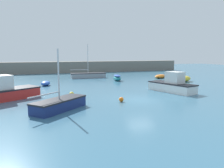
{
  "coord_description": "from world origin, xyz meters",
  "views": [
    {
      "loc": [
        -9.09,
        -17.68,
        4.13
      ],
      "look_at": [
        -0.7,
        6.01,
        0.68
      ],
      "focal_mm": 35.0,
      "sensor_mm": 36.0,
      "label": 1
    }
  ],
  "objects_px": {
    "mooring_buoy_yellow": "(72,94)",
    "mooring_buoy_orange": "(121,99)",
    "rowboat_blue_near": "(185,79)",
    "motorboat_with_cabin": "(3,92)",
    "sailboat_tall_mast": "(88,75)",
    "fishing_dinghy_green": "(46,83)",
    "open_tender_yellow": "(160,76)",
    "motorboat_grey_hull": "(172,85)",
    "rowboat_with_red_cover": "(117,78)",
    "sailboat_twin_hulled": "(59,104)"
  },
  "relations": [
    {
      "from": "motorboat_with_cabin",
      "to": "mooring_buoy_yellow",
      "type": "bearing_deg",
      "value": -34.23
    },
    {
      "from": "sailboat_tall_mast",
      "to": "mooring_buoy_orange",
      "type": "relative_size",
      "value": 14.87
    },
    {
      "from": "sailboat_tall_mast",
      "to": "mooring_buoy_yellow",
      "type": "distance_m",
      "value": 16.84
    },
    {
      "from": "mooring_buoy_yellow",
      "to": "sailboat_tall_mast",
      "type": "bearing_deg",
      "value": 71.19
    },
    {
      "from": "sailboat_twin_hulled",
      "to": "sailboat_tall_mast",
      "type": "bearing_deg",
      "value": 29.84
    },
    {
      "from": "fishing_dinghy_green",
      "to": "motorboat_with_cabin",
      "type": "bearing_deg",
      "value": 168.78
    },
    {
      "from": "rowboat_with_red_cover",
      "to": "motorboat_with_cabin",
      "type": "bearing_deg",
      "value": -45.78
    },
    {
      "from": "sailboat_tall_mast",
      "to": "fishing_dinghy_green",
      "type": "relative_size",
      "value": 2.88
    },
    {
      "from": "rowboat_blue_near",
      "to": "sailboat_tall_mast",
      "type": "relative_size",
      "value": 0.51
    },
    {
      "from": "motorboat_with_cabin",
      "to": "rowboat_blue_near",
      "type": "bearing_deg",
      "value": -18.16
    },
    {
      "from": "rowboat_with_red_cover",
      "to": "sailboat_twin_hulled",
      "type": "xyz_separation_m",
      "value": [
        -10.54,
        -15.64,
        -0.01
      ]
    },
    {
      "from": "fishing_dinghy_green",
      "to": "open_tender_yellow",
      "type": "bearing_deg",
      "value": -66.9
    },
    {
      "from": "sailboat_tall_mast",
      "to": "sailboat_twin_hulled",
      "type": "bearing_deg",
      "value": -106.19
    },
    {
      "from": "rowboat_blue_near",
      "to": "motorboat_with_cabin",
      "type": "bearing_deg",
      "value": -14.73
    },
    {
      "from": "open_tender_yellow",
      "to": "mooring_buoy_orange",
      "type": "relative_size",
      "value": 8.3
    },
    {
      "from": "sailboat_tall_mast",
      "to": "motorboat_with_cabin",
      "type": "relative_size",
      "value": 0.97
    },
    {
      "from": "motorboat_grey_hull",
      "to": "rowboat_blue_near",
      "type": "distance_m",
      "value": 10.04
    },
    {
      "from": "rowboat_with_red_cover",
      "to": "fishing_dinghy_green",
      "type": "xyz_separation_m",
      "value": [
        -10.9,
        -1.99,
        -0.15
      ]
    },
    {
      "from": "mooring_buoy_yellow",
      "to": "mooring_buoy_orange",
      "type": "relative_size",
      "value": 1.09
    },
    {
      "from": "open_tender_yellow",
      "to": "mooring_buoy_yellow",
      "type": "height_order",
      "value": "open_tender_yellow"
    },
    {
      "from": "open_tender_yellow",
      "to": "motorboat_grey_hull",
      "type": "distance_m",
      "value": 14.13
    },
    {
      "from": "fishing_dinghy_green",
      "to": "mooring_buoy_orange",
      "type": "relative_size",
      "value": 5.17
    },
    {
      "from": "rowboat_blue_near",
      "to": "sailboat_twin_hulled",
      "type": "bearing_deg",
      "value": 1.18
    },
    {
      "from": "motorboat_with_cabin",
      "to": "mooring_buoy_orange",
      "type": "distance_m",
      "value": 10.66
    },
    {
      "from": "motorboat_grey_hull",
      "to": "rowboat_with_red_cover",
      "type": "bearing_deg",
      "value": -5.92
    },
    {
      "from": "open_tender_yellow",
      "to": "mooring_buoy_orange",
      "type": "xyz_separation_m",
      "value": [
        -13.57,
        -15.48,
        -0.11
      ]
    },
    {
      "from": "motorboat_grey_hull",
      "to": "fishing_dinghy_green",
      "type": "xyz_separation_m",
      "value": [
        -12.95,
        9.7,
        -0.45
      ]
    },
    {
      "from": "fishing_dinghy_green",
      "to": "motorboat_with_cabin",
      "type": "relative_size",
      "value": 0.34
    },
    {
      "from": "open_tender_yellow",
      "to": "sailboat_tall_mast",
      "type": "bearing_deg",
      "value": -50.94
    },
    {
      "from": "rowboat_blue_near",
      "to": "fishing_dinghy_green",
      "type": "xyz_separation_m",
      "value": [
        -20.06,
        2.63,
        -0.13
      ]
    },
    {
      "from": "rowboat_with_red_cover",
      "to": "mooring_buoy_orange",
      "type": "height_order",
      "value": "rowboat_with_red_cover"
    },
    {
      "from": "mooring_buoy_orange",
      "to": "motorboat_with_cabin",
      "type": "bearing_deg",
      "value": 156.5
    },
    {
      "from": "open_tender_yellow",
      "to": "motorboat_grey_hull",
      "type": "bearing_deg",
      "value": 32.75
    },
    {
      "from": "motorboat_with_cabin",
      "to": "mooring_buoy_orange",
      "type": "relative_size",
      "value": 15.31
    },
    {
      "from": "rowboat_blue_near",
      "to": "fishing_dinghy_green",
      "type": "distance_m",
      "value": 20.23
    },
    {
      "from": "rowboat_with_red_cover",
      "to": "rowboat_blue_near",
      "type": "relative_size",
      "value": 0.93
    },
    {
      "from": "open_tender_yellow",
      "to": "mooring_buoy_orange",
      "type": "distance_m",
      "value": 20.59
    },
    {
      "from": "sailboat_twin_hulled",
      "to": "motorboat_with_cabin",
      "type": "relative_size",
      "value": 0.72
    },
    {
      "from": "mooring_buoy_yellow",
      "to": "motorboat_grey_hull",
      "type": "bearing_deg",
      "value": -5.68
    },
    {
      "from": "rowboat_with_red_cover",
      "to": "mooring_buoy_orange",
      "type": "relative_size",
      "value": 7.05
    },
    {
      "from": "motorboat_grey_hull",
      "to": "rowboat_with_red_cover",
      "type": "height_order",
      "value": "motorboat_grey_hull"
    },
    {
      "from": "sailboat_twin_hulled",
      "to": "mooring_buoy_yellow",
      "type": "bearing_deg",
      "value": 29.96
    },
    {
      "from": "rowboat_blue_near",
      "to": "fishing_dinghy_green",
      "type": "relative_size",
      "value": 1.47
    },
    {
      "from": "open_tender_yellow",
      "to": "motorboat_grey_hull",
      "type": "relative_size",
      "value": 0.59
    },
    {
      "from": "rowboat_blue_near",
      "to": "sailboat_tall_mast",
      "type": "xyz_separation_m",
      "value": [
        -12.57,
        9.94,
        0.02
      ]
    },
    {
      "from": "open_tender_yellow",
      "to": "rowboat_with_red_cover",
      "type": "xyz_separation_m",
      "value": [
        -8.41,
        -0.91,
        0.14
      ]
    },
    {
      "from": "motorboat_grey_hull",
      "to": "motorboat_with_cabin",
      "type": "relative_size",
      "value": 0.91
    },
    {
      "from": "sailboat_tall_mast",
      "to": "motorboat_with_cabin",
      "type": "bearing_deg",
      "value": -123.75
    },
    {
      "from": "fishing_dinghy_green",
      "to": "mooring_buoy_orange",
      "type": "bearing_deg",
      "value": -140.91
    },
    {
      "from": "fishing_dinghy_green",
      "to": "mooring_buoy_yellow",
      "type": "distance_m",
      "value": 8.86
    }
  ]
}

